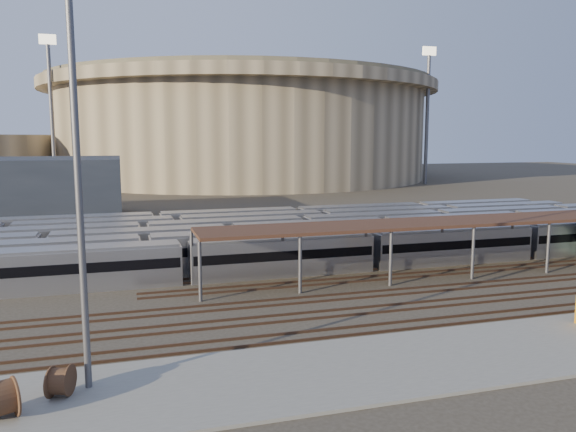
% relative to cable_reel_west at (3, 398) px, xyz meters
% --- Properties ---
extents(ground, '(420.00, 420.00, 0.00)m').
position_rel_cable_reel_west_xyz_m(ground, '(19.62, 15.67, -1.17)').
color(ground, '#383026').
rests_on(ground, ground).
extents(apron, '(50.00, 9.00, 0.20)m').
position_rel_cable_reel_west_xyz_m(apron, '(14.62, 0.67, -1.07)').
color(apron, gray).
rests_on(apron, ground).
extents(subway_trains, '(128.86, 23.90, 3.60)m').
position_rel_cable_reel_west_xyz_m(subway_trains, '(17.18, 34.17, 0.63)').
color(subway_trains, '#AEADB2').
rests_on(subway_trains, ground).
extents(inspection_shed, '(60.30, 6.00, 5.30)m').
position_rel_cable_reel_west_xyz_m(inspection_shed, '(41.62, 19.67, 3.81)').
color(inspection_shed, '#5C5B60').
rests_on(inspection_shed, ground).
extents(empty_tracks, '(170.00, 9.62, 0.18)m').
position_rel_cable_reel_west_xyz_m(empty_tracks, '(19.62, 10.67, -1.08)').
color(empty_tracks, '#4C3323').
rests_on(empty_tracks, ground).
extents(stadium, '(124.00, 124.00, 32.50)m').
position_rel_cable_reel_west_xyz_m(stadium, '(44.62, 155.67, 15.30)').
color(stadium, tan).
rests_on(stadium, ground).
extents(floodlight_0, '(4.00, 1.00, 38.40)m').
position_rel_cable_reel_west_xyz_m(floodlight_0, '(-10.38, 125.67, 19.47)').
color(floodlight_0, '#5C5B60').
rests_on(floodlight_0, ground).
extents(floodlight_2, '(4.00, 1.00, 38.40)m').
position_rel_cable_reel_west_xyz_m(floodlight_2, '(89.62, 115.67, 19.47)').
color(floodlight_2, '#5C5B60').
rests_on(floodlight_2, ground).
extents(floodlight_3, '(4.00, 1.00, 38.40)m').
position_rel_cable_reel_west_xyz_m(floodlight_3, '(9.62, 175.67, 19.47)').
color(floodlight_3, '#5C5B60').
rests_on(floodlight_3, ground).
extents(cable_reel_west, '(1.76, 2.22, 1.95)m').
position_rel_cable_reel_west_xyz_m(cable_reel_west, '(0.00, 0.00, 0.00)').
color(cable_reel_west, brown).
rests_on(cable_reel_west, apron).
extents(cable_reel_east, '(1.36, 1.82, 1.62)m').
position_rel_cable_reel_west_xyz_m(cable_reel_east, '(2.40, 1.53, -0.16)').
color(cable_reel_east, brown).
rests_on(cable_reel_east, apron).
extents(yard_light_pole, '(0.82, 0.36, 20.16)m').
position_rel_cable_reel_west_xyz_m(yard_light_pole, '(3.69, 2.30, 9.19)').
color(yard_light_pole, '#5C5B60').
rests_on(yard_light_pole, apron).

